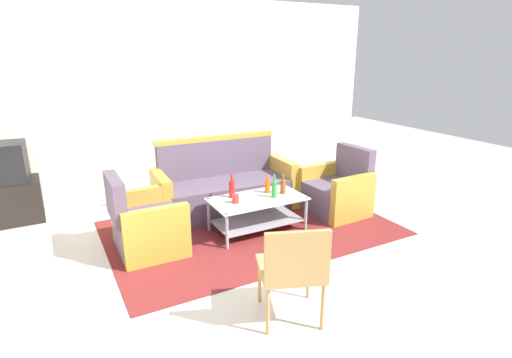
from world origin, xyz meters
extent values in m
plane|color=beige|center=(0.00, 0.00, 0.00)|extent=(14.00, 14.00, 0.00)
cube|color=silver|center=(0.00, 3.06, 1.40)|extent=(6.52, 0.12, 2.80)
cube|color=maroon|center=(-0.02, 0.95, 0.01)|extent=(3.28, 2.14, 0.01)
cube|color=#5B4C60|center=(-0.06, 1.57, 0.22)|extent=(1.63, 0.76, 0.42)
cube|color=#5B4C60|center=(-0.04, 1.89, 0.67)|extent=(1.60, 0.20, 0.48)
cube|color=#B79333|center=(0.78, 1.53, 0.32)|extent=(0.15, 0.70, 0.62)
cube|color=#B79333|center=(-0.90, 1.60, 0.32)|extent=(0.15, 0.70, 0.62)
cube|color=#B79333|center=(-0.04, 1.89, 0.94)|extent=(1.64, 0.17, 0.06)
cube|color=#5B4C60|center=(-1.21, 0.98, 0.21)|extent=(0.67, 0.61, 0.40)
cube|color=#5B4C60|center=(-1.52, 0.98, 0.64)|extent=(0.13, 0.60, 0.45)
cube|color=#B79333|center=(-1.20, 1.31, 0.30)|extent=(0.66, 0.11, 0.58)
cube|color=#B79333|center=(-1.21, 0.65, 0.30)|extent=(0.66, 0.11, 0.58)
cube|color=#5B4C60|center=(1.17, 0.86, 0.21)|extent=(0.69, 0.63, 0.40)
cube|color=#5B4C60|center=(1.48, 0.87, 0.64)|extent=(0.15, 0.60, 0.45)
cube|color=#B79333|center=(1.19, 0.53, 0.30)|extent=(0.66, 0.13, 0.58)
cube|color=#B79333|center=(1.16, 1.19, 0.30)|extent=(0.66, 0.13, 0.58)
cube|color=silver|center=(0.02, 0.86, 0.40)|extent=(1.10, 0.60, 0.02)
cube|color=#9E9EA5|center=(0.02, 0.86, 0.13)|extent=(1.00, 0.52, 0.02)
cylinder|color=#9E9EA5|center=(-0.49, 1.12, 0.21)|extent=(0.04, 0.04, 0.40)
cylinder|color=#9E9EA5|center=(0.53, 1.12, 0.21)|extent=(0.04, 0.04, 0.40)
cylinder|color=#9E9EA5|center=(-0.49, 0.60, 0.21)|extent=(0.04, 0.04, 0.40)
cylinder|color=#9E9EA5|center=(0.53, 0.60, 0.21)|extent=(0.04, 0.04, 0.40)
cylinder|color=#D85919|center=(0.23, 0.97, 0.49)|extent=(0.07, 0.07, 0.16)
cylinder|color=#D85919|center=(0.23, 0.97, 0.60)|extent=(0.03, 0.03, 0.07)
cylinder|color=#2D8C38|center=(0.21, 0.80, 0.51)|extent=(0.06, 0.06, 0.19)
cylinder|color=#2D8C38|center=(0.21, 0.80, 0.64)|extent=(0.02, 0.02, 0.08)
cylinder|color=red|center=(-0.22, 1.03, 0.51)|extent=(0.07, 0.07, 0.20)
cylinder|color=red|center=(-0.22, 1.03, 0.65)|extent=(0.03, 0.03, 0.09)
cylinder|color=brown|center=(0.37, 0.86, 0.49)|extent=(0.07, 0.07, 0.16)
cylinder|color=brown|center=(0.37, 0.86, 0.61)|extent=(0.03, 0.03, 0.07)
cylinder|color=red|center=(-0.26, 0.84, 0.46)|extent=(0.08, 0.08, 0.10)
cube|color=black|center=(-2.58, 2.55, 0.26)|extent=(0.80, 0.50, 0.52)
cube|color=black|center=(-2.56, 2.77, 0.76)|extent=(0.51, 0.05, 0.36)
cube|color=#AD844C|center=(-0.51, -0.67, 0.42)|extent=(0.62, 0.62, 0.04)
cube|color=#AD844C|center=(-0.59, -0.88, 0.64)|extent=(0.46, 0.21, 0.40)
cylinder|color=#AD844C|center=(-0.64, -0.40, 0.21)|extent=(0.03, 0.03, 0.42)
cylinder|color=#AD844C|center=(-0.24, -0.55, 0.21)|extent=(0.03, 0.03, 0.42)
cylinder|color=#AD844C|center=(-0.78, -0.80, 0.21)|extent=(0.03, 0.03, 0.42)
cylinder|color=#AD844C|center=(-0.39, -0.94, 0.21)|extent=(0.03, 0.03, 0.42)
camera|label=1|loc=(-2.07, -3.00, 2.04)|focal=28.33mm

